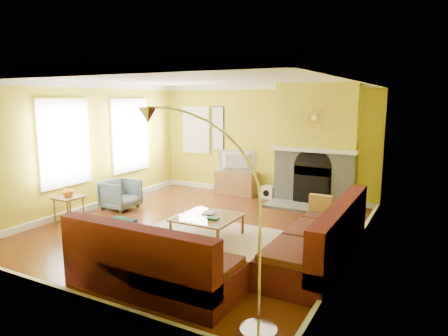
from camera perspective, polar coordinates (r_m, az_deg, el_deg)
The scene contains 27 objects.
floor at distance 7.43m, azimuth -3.64°, elevation -8.71°, with size 5.50×6.00×0.02m, color brown.
ceiling at distance 7.06m, azimuth -3.88°, elevation 12.74°, with size 5.50×6.00×0.02m, color white.
wall_back at distance 9.78m, azimuth 5.66°, elevation 3.90°, with size 5.50×0.02×2.70m, color gold.
wall_front at distance 4.88m, azimuth -22.89°, elevation -2.75°, with size 5.50×0.02×2.70m, color gold.
wall_left at distance 8.88m, azimuth -19.04°, elevation 2.82°, with size 0.02×6.00×2.70m, color gold.
wall_right at distance 6.13m, azimuth 18.69°, elevation -0.06°, with size 0.02×6.00×2.70m, color gold.
baseboard at distance 7.41m, azimuth -3.64°, elevation -8.20°, with size 5.50×6.00×0.12m, color white, non-canonical shape.
crown_molding at distance 7.05m, azimuth -3.87°, elevation 12.17°, with size 5.50×6.00×0.12m, color white, non-canonical shape.
window_left_near at distance 9.76m, azimuth -13.32°, elevation 4.56°, with size 0.06×1.22×1.72m, color white.
window_left_far at distance 8.45m, azimuth -21.90°, elevation 3.34°, with size 0.06×1.22×1.72m, color white.
window_back at distance 10.59m, azimuth -3.99°, elevation 5.46°, with size 0.82×0.06×1.22m, color white.
wall_art at distance 10.27m, azimuth -0.88°, elevation 5.62°, with size 0.34×0.04×1.14m, color white.
fireplace at distance 9.14m, azimuth 12.98°, elevation 3.29°, with size 1.80×0.40×2.70m, color gray, non-canonical shape.
mantel at distance 8.93m, azimuth 12.55°, elevation 2.51°, with size 1.92×0.22×0.08m, color white.
hearth at distance 8.87m, azimuth 11.70°, elevation -5.55°, with size 1.80×0.70×0.06m, color gray.
sunburst at distance 8.88m, azimuth 12.73°, elevation 7.00°, with size 0.70×0.04×0.70m, color olive, non-canonical shape.
rug at distance 7.01m, azimuth -2.49°, elevation -9.69°, with size 2.40×1.80×0.02m, color beige.
sectional_sofa at distance 6.02m, azimuth 1.80°, elevation -8.55°, with size 3.10×3.70×0.90m, color #551B20, non-canonical shape.
coffee_table at distance 6.88m, azimuth -2.35°, elevation -8.40°, with size 0.99×0.99×0.39m, color white, non-canonical shape.
media_console at distance 9.96m, azimuth 1.79°, elevation -2.16°, with size 1.04×0.47×0.57m, color olive.
tv at distance 9.86m, azimuth 1.81°, elevation 0.98°, with size 0.92×0.12×0.53m, color black.
subwoofer at distance 9.67m, azimuth 6.38°, elevation -3.42°, with size 0.29×0.29×0.29m, color white.
armchair at distance 8.91m, azimuth -14.57°, elevation -3.69°, with size 0.68×0.70×0.63m, color slate.
side_table at distance 8.27m, azimuth -21.25°, elevation -5.55°, with size 0.46×0.46×0.51m, color olive, non-canonical shape.
vase at distance 8.18m, azimuth -21.40°, elevation -3.09°, with size 0.21×0.21×0.22m, color orange.
book at distance 6.98m, azimuth -3.01°, elevation -6.37°, with size 0.19×0.25×0.02m, color white.
arc_lamp at distance 4.17m, azimuth -2.62°, elevation -7.18°, with size 1.42×0.36×2.25m, color silver, non-canonical shape.
Camera 1 is at (3.75, -5.97, 2.34)m, focal length 32.00 mm.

